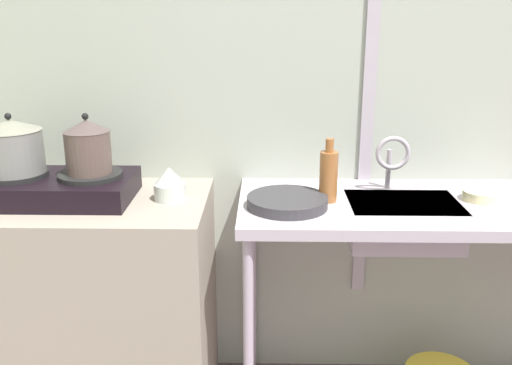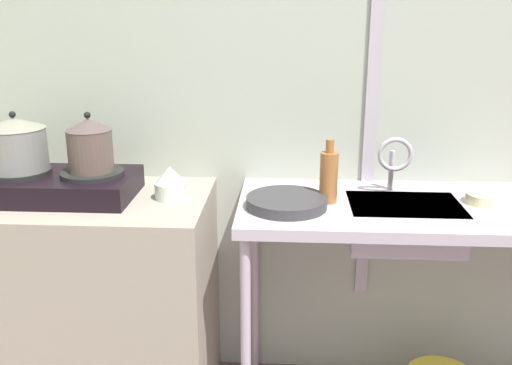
# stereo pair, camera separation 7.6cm
# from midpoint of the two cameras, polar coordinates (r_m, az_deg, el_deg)

# --- Properties ---
(wall_back) EXTENTS (4.52, 0.10, 2.60)m
(wall_back) POSITION_cam_midpoint_polar(r_m,az_deg,el_deg) (2.34, 14.19, 10.34)
(wall_back) COLOR #A3AA9B
(wall_back) RESTS_ON ground
(wall_metal_strip) EXTENTS (0.05, 0.01, 2.08)m
(wall_metal_strip) POSITION_cam_midpoint_polar(r_m,az_deg,el_deg) (2.25, 10.72, 13.62)
(wall_metal_strip) COLOR #AFA4B0
(counter_concrete) EXTENTS (1.03, 0.56, 0.89)m
(counter_concrete) POSITION_cam_midpoint_polar(r_m,az_deg,el_deg) (2.37, -18.55, -11.90)
(counter_concrete) COLOR gray
(counter_concrete) RESTS_ON ground
(counter_sink) EXTENTS (1.63, 0.56, 0.89)m
(counter_sink) POSITION_cam_midpoint_polar(r_m,az_deg,el_deg) (2.18, 19.14, -3.57)
(counter_sink) COLOR #AFA4B0
(counter_sink) RESTS_ON ground
(stove) EXTENTS (0.57, 0.33, 0.10)m
(stove) POSITION_cam_midpoint_polar(r_m,az_deg,el_deg) (2.19, -20.75, -0.42)
(stove) COLOR black
(stove) RESTS_ON counter_concrete
(pot_on_left_burner) EXTENTS (0.22, 0.22, 0.22)m
(pot_on_left_burner) POSITION_cam_midpoint_polar(r_m,az_deg,el_deg) (2.21, -24.47, 3.38)
(pot_on_left_burner) COLOR slate
(pot_on_left_burner) RESTS_ON stove
(pot_on_right_burner) EXTENTS (0.17, 0.17, 0.22)m
(pot_on_right_burner) POSITION_cam_midpoint_polar(r_m,az_deg,el_deg) (2.11, -17.71, 3.52)
(pot_on_right_burner) COLOR brown
(pot_on_right_burner) RESTS_ON stove
(percolator) EXTENTS (0.12, 0.12, 0.12)m
(percolator) POSITION_cam_midpoint_polar(r_m,az_deg,el_deg) (2.08, -9.80, -0.16)
(percolator) COLOR silver
(percolator) RESTS_ON counter_concrete
(sink_basin) EXTENTS (0.40, 0.29, 0.15)m
(sink_basin) POSITION_cam_midpoint_polar(r_m,az_deg,el_deg) (2.12, 13.65, -3.88)
(sink_basin) COLOR #AFA4B0
(sink_basin) RESTS_ON counter_sink
(faucet) EXTENTS (0.13, 0.08, 0.22)m
(faucet) POSITION_cam_midpoint_polar(r_m,az_deg,el_deg) (2.17, 12.70, 2.66)
(faucet) COLOR #AFA4B0
(faucet) RESTS_ON counter_sink
(frying_pan) EXTENTS (0.29, 0.29, 0.04)m
(frying_pan) POSITION_cam_midpoint_polar(r_m,az_deg,el_deg) (1.98, 2.10, -1.97)
(frying_pan) COLOR #333135
(frying_pan) RESTS_ON counter_sink
(small_bowl_on_drainboard) EXTENTS (0.13, 0.13, 0.04)m
(small_bowl_on_drainboard) POSITION_cam_midpoint_polar(r_m,az_deg,el_deg) (2.20, 20.96, -1.24)
(small_bowl_on_drainboard) COLOR beige
(small_bowl_on_drainboard) RESTS_ON counter_sink
(bottle_by_sink) EXTENTS (0.07, 0.07, 0.23)m
(bottle_by_sink) POSITION_cam_midpoint_polar(r_m,az_deg,el_deg) (2.03, 6.31, 0.74)
(bottle_by_sink) COLOR #965A2D
(bottle_by_sink) RESTS_ON counter_sink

